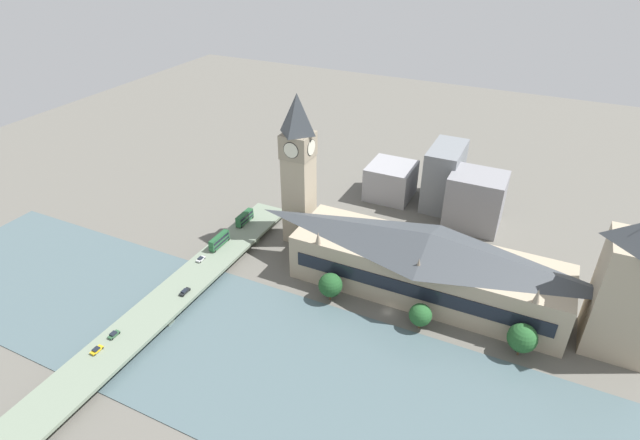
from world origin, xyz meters
TOP-DOWN VIEW (x-y plane):
  - ground_plane at (0.00, 0.00)m, footprint 600.00×600.00m
  - river_water at (-38.87, 0.00)m, footprint 65.74×360.00m
  - parliament_hall at (17.00, -8.00)m, footprint 28.46×99.97m
  - clock_tower at (30.00, 51.54)m, footprint 12.30×12.30m
  - victoria_tower at (17.06, -71.59)m, footprint 19.20×19.20m
  - road_bridge at (-38.87, 73.15)m, footprint 163.49×16.12m
  - double_decker_bus_lead at (4.25, 76.15)m, footprint 11.54×2.50m
  - double_decker_bus_mid at (24.65, 76.86)m, footprint 11.01×2.62m
  - car_northbound_lead at (-26.90, 69.50)m, footprint 4.57×1.79m
  - car_northbound_mid at (-62.11, 76.22)m, footprint 4.09×1.88m
  - car_northbound_tail at (-7.74, 76.84)m, footprint 3.96×1.78m
  - car_southbound_lead at (-54.68, 76.35)m, footprint 3.98×1.81m
  - city_block_west at (74.33, -14.87)m, footprint 21.04×24.16m
  - city_block_center at (84.46, 28.30)m, footprint 22.87×21.93m
  - city_block_east at (88.24, 3.04)m, footprint 28.83×14.82m
  - tree_embankment_near at (-1.18, -44.85)m, footprint 9.46×9.46m
  - tree_embankment_mid at (-2.99, -12.22)m, footprint 7.93×7.93m
  - tree_embankment_far at (-2.67, 21.80)m, footprint 8.95×8.95m

SIDE VIEW (x-z plane):
  - ground_plane at x=0.00m, z-range 0.00..0.00m
  - river_water at x=-38.87m, z-range 0.00..0.30m
  - road_bridge at x=-38.87m, z-range 1.22..5.26m
  - car_northbound_mid at x=-62.11m, z-range 4.04..5.34m
  - car_northbound_lead at x=-26.90m, z-range 4.05..5.43m
  - car_northbound_tail at x=-7.74m, z-range 4.04..5.45m
  - car_southbound_lead at x=-54.68m, z-range 4.02..5.54m
  - tree_embankment_mid at x=-2.99m, z-range 0.95..10.80m
  - double_decker_bus_mid at x=24.65m, z-range 4.28..9.16m
  - double_decker_bus_lead at x=4.25m, z-range 4.28..9.25m
  - tree_embankment_far at x=-2.67m, z-range 1.17..12.49m
  - tree_embankment_near at x=-1.18m, z-range 1.31..13.43m
  - city_block_center at x=84.46m, z-range 0.00..17.23m
  - city_block_west at x=74.33m, z-range 0.00..25.44m
  - parliament_hall at x=17.00m, z-range -0.10..25.97m
  - city_block_east at x=88.24m, z-range 0.00..30.09m
  - victoria_tower at x=17.06m, z-range -2.00..50.97m
  - clock_tower at x=30.00m, z-range 2.07..67.44m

